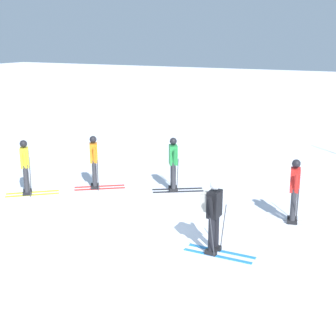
{
  "coord_description": "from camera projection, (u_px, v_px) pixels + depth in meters",
  "views": [
    {
      "loc": [
        5.8,
        -9.84,
        4.72
      ],
      "look_at": [
        -0.46,
        2.52,
        0.9
      ],
      "focal_mm": 51.31,
      "sensor_mm": 36.0,
      "label": 1
    }
  ],
  "objects": [
    {
      "name": "skier_orange",
      "position": [
        94.0,
        161.0,
        15.18
      ],
      "size": [
        1.51,
        1.24,
        1.71
      ],
      "color": "red",
      "rests_on": "ground"
    },
    {
      "name": "ground_plane",
      "position": [
        139.0,
        227.0,
        12.25
      ],
      "size": [
        120.0,
        120.0,
        0.0
      ],
      "primitive_type": "plane",
      "color": "silver"
    },
    {
      "name": "skier_green",
      "position": [
        173.0,
        163.0,
        14.92
      ],
      "size": [
        1.55,
        1.17,
        1.71
      ],
      "color": "black",
      "rests_on": "ground"
    },
    {
      "name": "skier_yellow",
      "position": [
        26.0,
        166.0,
        14.58
      ],
      "size": [
        1.47,
        1.31,
        1.71
      ],
      "color": "gold",
      "rests_on": "ground"
    },
    {
      "name": "skier_red",
      "position": [
        295.0,
        189.0,
        12.33
      ],
      "size": [
        1.64,
        0.98,
        1.71
      ],
      "color": "silver",
      "rests_on": "ground"
    },
    {
      "name": "far_snow_ridge",
      "position": [
        301.0,
        104.0,
        28.35
      ],
      "size": [
        80.0,
        8.66,
        1.64
      ],
      "primitive_type": "cube",
      "color": "silver",
      "rests_on": "ground"
    },
    {
      "name": "skier_black",
      "position": [
        213.0,
        213.0,
        10.58
      ],
      "size": [
        1.6,
        1.0,
        1.71
      ],
      "color": "#237AC6",
      "rests_on": "ground"
    }
  ]
}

